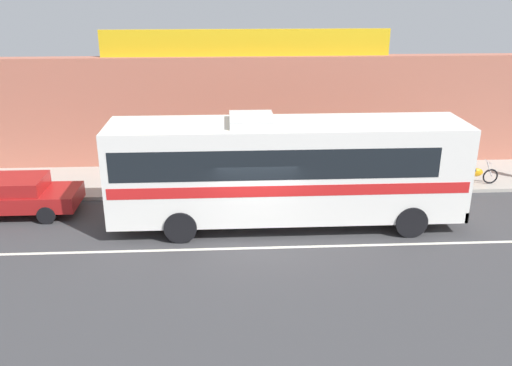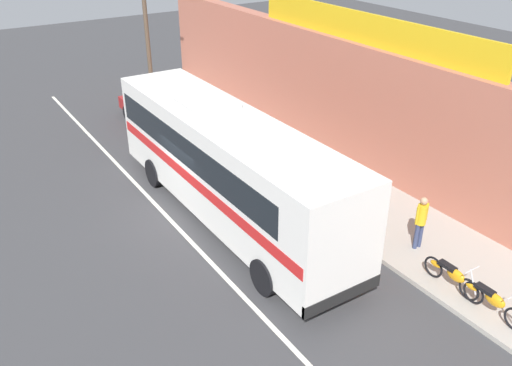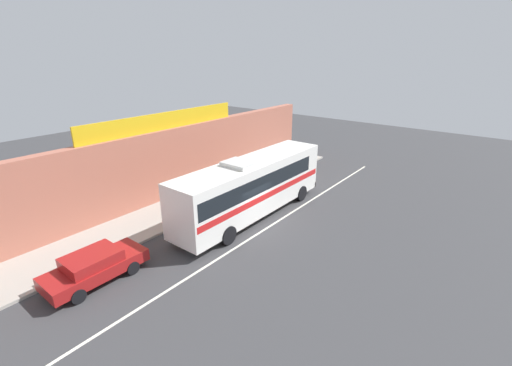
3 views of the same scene
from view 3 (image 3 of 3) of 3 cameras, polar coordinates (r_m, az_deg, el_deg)
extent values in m
plane|color=#3A3A3D|center=(20.62, -0.44, -7.02)|extent=(70.00, 70.00, 0.00)
cube|color=#A8A399|center=(23.86, -10.28, -3.18)|extent=(30.00, 3.60, 0.14)
cube|color=#B26651|center=(24.63, -13.99, 3.09)|extent=(30.00, 0.70, 4.80)
cube|color=gold|center=(23.92, -14.65, 9.82)|extent=(12.10, 0.12, 1.10)
cube|color=silver|center=(20.19, 1.35, -7.65)|extent=(30.00, 0.14, 0.01)
cube|color=white|center=(21.08, -0.67, -0.43)|extent=(11.55, 2.47, 3.10)
cube|color=black|center=(20.56, -1.48, 0.63)|extent=(10.17, 2.49, 0.96)
cube|color=red|center=(21.19, -0.67, -1.19)|extent=(11.32, 2.49, 0.36)
cube|color=black|center=(25.44, 7.46, 4.19)|extent=(0.04, 2.22, 1.40)
cube|color=black|center=(26.00, 7.27, 0.34)|extent=(0.12, 2.47, 0.36)
cube|color=silver|center=(19.70, -2.80, 3.15)|extent=(1.40, 1.73, 0.24)
cylinder|color=black|center=(25.19, 2.90, -0.45)|extent=(1.04, 0.32, 1.04)
cylinder|color=black|center=(24.04, 7.35, -1.66)|extent=(1.04, 0.32, 1.04)
cylinder|color=black|center=(20.11, -9.47, -6.42)|extent=(1.04, 0.32, 1.04)
cylinder|color=black|center=(18.65, -4.61, -8.47)|extent=(1.04, 0.32, 1.04)
cube|color=maroon|center=(17.38, -24.73, -12.54)|extent=(4.34, 1.80, 0.56)
cube|color=maroon|center=(17.09, -25.29, -11.18)|extent=(2.26, 1.62, 0.48)
cube|color=black|center=(17.41, -22.82, -10.31)|extent=(0.21, 1.51, 0.34)
cylinder|color=black|center=(18.66, -22.43, -10.87)|extent=(0.62, 0.20, 0.62)
cylinder|color=black|center=(17.37, -19.50, -12.94)|extent=(0.62, 0.20, 0.62)
cylinder|color=black|center=(17.84, -29.53, -13.68)|extent=(0.62, 0.20, 0.62)
cylinder|color=black|center=(16.49, -27.07, -16.16)|extent=(0.62, 0.20, 0.62)
torus|color=black|center=(28.88, 3.70, 2.19)|extent=(0.62, 0.06, 0.62)
torus|color=black|center=(27.86, 2.16, 1.52)|extent=(0.62, 0.06, 0.62)
cylinder|color=silver|center=(28.73, 3.63, 2.72)|extent=(0.34, 0.04, 0.65)
cylinder|color=silver|center=(28.55, 3.53, 3.28)|extent=(0.03, 0.56, 0.03)
ellipsoid|color=orange|center=(28.36, 3.03, 2.24)|extent=(0.56, 0.22, 0.34)
cube|color=black|center=(28.09, 2.68, 2.32)|extent=(0.52, 0.20, 0.10)
ellipsoid|color=orange|center=(27.86, 2.24, 1.82)|extent=(0.36, 0.14, 0.16)
torus|color=black|center=(29.84, 5.01, 2.76)|extent=(0.62, 0.06, 0.62)
torus|color=black|center=(28.77, 3.53, 2.12)|extent=(0.62, 0.06, 0.62)
cylinder|color=silver|center=(29.68, 4.94, 3.28)|extent=(0.34, 0.04, 0.65)
cylinder|color=silver|center=(29.51, 4.85, 3.82)|extent=(0.03, 0.56, 0.03)
ellipsoid|color=orange|center=(29.30, 4.36, 2.81)|extent=(0.56, 0.22, 0.34)
cube|color=black|center=(29.01, 4.03, 2.89)|extent=(0.52, 0.20, 0.10)
ellipsoid|color=orange|center=(28.77, 3.60, 2.41)|extent=(0.36, 0.14, 0.16)
cylinder|color=black|center=(31.52, 5.90, 3.85)|extent=(0.13, 0.13, 0.77)
cylinder|color=black|center=(31.43, 6.18, 3.79)|extent=(0.13, 0.13, 0.77)
cylinder|color=#23519E|center=(31.29, 6.09, 5.00)|extent=(0.30, 0.30, 0.58)
sphere|color=tan|center=(31.18, 6.12, 5.74)|extent=(0.21, 0.21, 0.21)
cylinder|color=#23519E|center=(31.38, 5.78, 5.11)|extent=(0.08, 0.08, 0.53)
cylinder|color=#23519E|center=(31.18, 6.40, 4.98)|extent=(0.08, 0.08, 0.53)
cylinder|color=navy|center=(27.37, -0.73, 1.41)|extent=(0.13, 0.13, 0.83)
cylinder|color=navy|center=(27.27, -0.43, 1.33)|extent=(0.13, 0.13, 0.83)
cylinder|color=gold|center=(27.09, -0.58, 2.83)|extent=(0.30, 0.30, 0.62)
sphere|color=tan|center=(26.95, -0.59, 3.75)|extent=(0.23, 0.23, 0.23)
cylinder|color=gold|center=(27.20, -0.91, 2.97)|extent=(0.08, 0.08, 0.57)
cylinder|color=gold|center=(26.96, -0.25, 2.81)|extent=(0.08, 0.08, 0.57)
camera|label=1|loc=(14.26, 56.64, 4.58)|focal=38.37mm
camera|label=2|loc=(29.25, 30.34, 17.69)|focal=37.74mm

